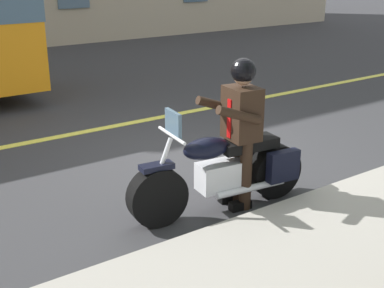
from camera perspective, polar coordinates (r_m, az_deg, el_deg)
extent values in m
plane|color=#333335|center=(7.48, -0.11, -1.57)|extent=(80.00, 80.00, 0.00)
cube|color=#E5DB4C|center=(9.11, -7.24, 2.26)|extent=(60.00, 0.16, 0.01)
cylinder|color=black|center=(5.54, -3.87, -5.88)|extent=(0.68, 0.27, 0.66)
cylinder|color=black|center=(6.27, 9.16, -2.94)|extent=(0.68, 0.27, 0.66)
cube|color=silver|center=(5.84, 3.29, -3.49)|extent=(0.59, 0.34, 0.32)
ellipsoid|color=black|center=(5.61, 1.61, -0.50)|extent=(0.59, 0.34, 0.24)
cube|color=black|center=(5.90, 6.26, 0.01)|extent=(0.73, 0.36, 0.12)
cube|color=black|center=(6.03, 10.10, -2.42)|extent=(0.41, 0.16, 0.36)
cube|color=black|center=(6.35, 7.69, -1.10)|extent=(0.41, 0.16, 0.36)
cylinder|color=silver|center=(5.44, -3.74, -3.27)|extent=(0.35, 0.09, 0.76)
cylinder|color=silver|center=(5.36, -2.28, 0.97)|extent=(0.10, 0.60, 0.04)
cube|color=black|center=(5.40, -3.95, -2.53)|extent=(0.38, 0.20, 0.06)
cylinder|color=silver|center=(5.94, 6.55, -4.90)|extent=(0.90, 0.18, 0.08)
cube|color=slate|center=(5.33, -2.10, 2.23)|extent=(0.08, 0.32, 0.28)
cylinder|color=black|center=(5.88, 5.99, -3.44)|extent=(0.14, 0.14, 0.84)
cube|color=black|center=(6.00, 5.38, -6.79)|extent=(0.27, 0.14, 0.10)
cylinder|color=black|center=(6.06, 4.73, -2.65)|extent=(0.14, 0.14, 0.84)
cube|color=black|center=(6.18, 4.16, -5.92)|extent=(0.27, 0.14, 0.10)
cube|color=black|center=(5.73, 5.57, 3.42)|extent=(0.36, 0.43, 0.60)
cube|color=red|center=(5.66, 4.20, 2.83)|extent=(0.03, 0.07, 0.44)
cylinder|color=black|center=(5.44, 5.27, 3.20)|extent=(0.56, 0.16, 0.28)
cylinder|color=black|center=(5.80, 2.91, 4.31)|extent=(0.56, 0.16, 0.28)
sphere|color=tan|center=(5.63, 5.72, 7.63)|extent=(0.22, 0.22, 0.22)
sphere|color=black|center=(5.62, 5.74, 8.13)|extent=(0.28, 0.28, 0.28)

